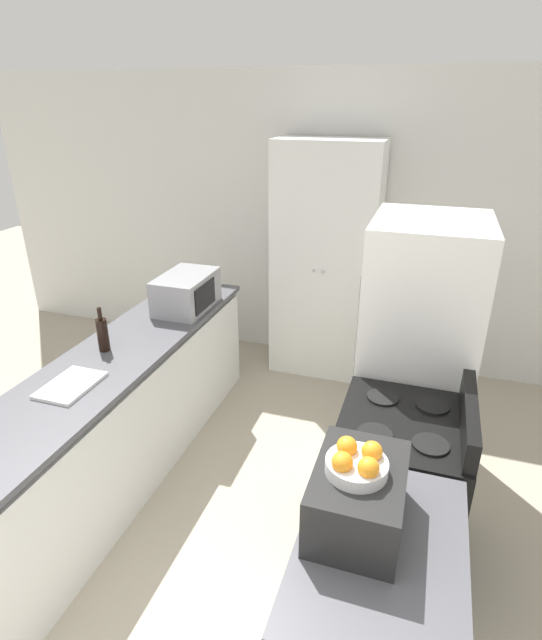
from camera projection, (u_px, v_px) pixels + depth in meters
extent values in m
cube|color=silver|center=(327.00, 225.00, 4.54)|extent=(7.00, 0.06, 2.60)
cube|color=silver|center=(122.00, 419.00, 3.31)|extent=(0.58, 2.75, 0.82)
cube|color=#4C4C51|center=(113.00, 357.00, 3.12)|extent=(0.60, 2.80, 0.04)
cube|color=silver|center=(370.00, 635.00, 1.98)|extent=(0.58, 0.87, 0.82)
cube|color=#4C4C51|center=(381.00, 551.00, 1.79)|extent=(0.60, 0.89, 0.04)
cube|color=white|center=(325.00, 263.00, 4.38)|extent=(0.89, 0.48, 2.06)
sphere|color=#B2B2B7|center=(314.00, 271.00, 4.17)|extent=(0.03, 0.03, 0.03)
sphere|color=#B2B2B7|center=(323.00, 272.00, 4.15)|extent=(0.03, 0.03, 0.03)
cube|color=black|center=(396.00, 489.00, 2.67)|extent=(0.64, 0.70, 0.89)
cube|color=black|center=(334.00, 491.00, 2.81)|extent=(0.02, 0.62, 0.49)
cube|color=black|center=(469.00, 417.00, 2.37)|extent=(0.06, 0.67, 0.16)
cylinder|color=black|center=(375.00, 434.00, 2.37)|extent=(0.17, 0.17, 0.01)
cylinder|color=black|center=(383.00, 397.00, 2.67)|extent=(0.17, 0.17, 0.01)
cylinder|color=black|center=(431.00, 445.00, 2.30)|extent=(0.17, 0.17, 0.01)
cylinder|color=black|center=(433.00, 405.00, 2.59)|extent=(0.17, 0.17, 0.01)
cube|color=white|center=(416.00, 355.00, 3.16)|extent=(0.67, 0.77, 1.74)
cylinder|color=gray|center=(357.00, 349.00, 3.04)|extent=(0.02, 0.02, 0.96)
cube|color=#939399|center=(186.00, 292.00, 3.75)|extent=(0.34, 0.53, 0.27)
cube|color=black|center=(205.00, 296.00, 3.67)|extent=(0.01, 0.33, 0.19)
cylinder|color=black|center=(103.00, 335.00, 3.13)|extent=(0.07, 0.07, 0.21)
cylinder|color=black|center=(100.00, 314.00, 3.07)|extent=(0.03, 0.03, 0.08)
cube|color=black|center=(358.00, 497.00, 1.84)|extent=(0.33, 0.46, 0.25)
cube|color=black|center=(314.00, 486.00, 1.89)|extent=(0.01, 0.32, 0.15)
cylinder|color=silver|center=(356.00, 466.00, 1.77)|extent=(0.22, 0.22, 0.05)
sphere|color=orange|center=(372.00, 451.00, 1.78)|extent=(0.08, 0.08, 0.08)
sphere|color=orange|center=(347.00, 446.00, 1.81)|extent=(0.08, 0.08, 0.08)
sphere|color=orange|center=(342.00, 462.00, 1.73)|extent=(0.08, 0.08, 0.08)
sphere|color=orange|center=(368.00, 468.00, 1.70)|extent=(0.08, 0.08, 0.08)
cube|color=silver|center=(71.00, 385.00, 2.77)|extent=(0.25, 0.35, 0.02)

